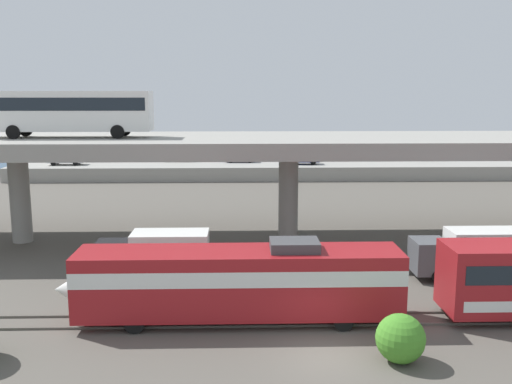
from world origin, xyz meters
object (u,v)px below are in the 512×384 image
parked_car_3 (101,154)px  train_locomotive (223,280)px  service_truck_west (471,252)px  parked_car_2 (240,156)px  parked_car_7 (299,155)px  parked_car_1 (340,153)px  parked_car_6 (302,158)px  service_truck_east (156,255)px  parked_car_0 (180,156)px  transit_bus_on_overpass (69,109)px  parked_car_4 (431,155)px  parked_car_5 (66,159)px

parked_car_3 → train_locomotive: bearing=-70.8°
service_truck_west → parked_car_2: 46.42m
parked_car_7 → parked_car_2: bearing=-173.6°
parked_car_1 → parked_car_6: 8.66m
service_truck_east → parked_car_2: parked_car_2 is taller
parked_car_0 → parked_car_2: (8.29, -1.17, -0.00)m
transit_bus_on_overpass → service_truck_west: bearing=160.8°
parked_car_2 → parked_car_3: bearing=170.6°
train_locomotive → service_truck_east: 7.69m
parked_car_6 → parked_car_4: bearing=12.1°
train_locomotive → transit_bus_on_overpass: bearing=-53.3°
train_locomotive → parked_car_1: train_locomotive is taller
service_truck_west → parked_car_0: (-22.47, 45.37, 0.93)m
parked_car_3 → transit_bus_on_overpass: bearing=-79.5°
service_truck_east → parked_car_7: 47.05m
service_truck_east → parked_car_6: 43.72m
parked_car_5 → service_truck_east: bearing=-67.1°
service_truck_east → parked_car_1: bearing=-112.2°
service_truck_west → parked_car_3: size_ratio=1.70×
transit_bus_on_overpass → parked_car_6: size_ratio=2.80×
train_locomotive → parked_car_1: size_ratio=4.02×
train_locomotive → parked_car_5: train_locomotive is taller
parked_car_5 → parked_car_7: bearing=6.0°
parked_car_3 → parked_car_6: 28.41m
train_locomotive → parked_car_7: 52.30m
parked_car_4 → parked_car_5: 49.60m
parked_car_3 → parked_car_7: 27.89m
parked_car_3 → parked_car_4: same height
parked_car_7 → parked_car_1: bearing=23.2°
transit_bus_on_overpass → parked_car_3: transit_bus_on_overpass is taller
parked_car_1 → parked_car_6: bearing=-135.0°
parked_car_1 → parked_car_6: (-6.12, -6.13, 0.00)m
parked_car_1 → parked_car_7: size_ratio=0.95×
transit_bus_on_overpass → parked_car_5: transit_bus_on_overpass is taller
transit_bus_on_overpass → service_truck_west: transit_bus_on_overpass is taller
parked_car_1 → service_truck_east: bearing=-112.2°
parked_car_7 → parked_car_5: bearing=-174.0°
service_truck_east → parked_car_0: (-3.18, 45.37, 0.93)m
service_truck_east → parked_car_5: 45.47m
transit_bus_on_overpass → parked_car_5: (-10.25, 32.57, -7.48)m
train_locomotive → transit_bus_on_overpass: (-11.68, 15.69, 7.86)m
parked_car_0 → parked_car_1: (22.64, 2.39, -0.00)m
train_locomotive → parked_car_5: (-21.93, 48.27, 0.38)m
parked_car_1 → parked_car_2: size_ratio=1.02×
service_truck_east → parked_car_3: (-14.47, 47.45, 0.93)m
parked_car_5 → parked_car_7: size_ratio=1.03×
parked_car_5 → parked_car_6: bearing=-0.5°
parked_car_2 → parked_car_5: (-22.80, -2.32, 0.00)m
transit_bus_on_overpass → parked_car_0: 37.08m
parked_car_1 → parked_car_4: bearing=-10.1°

